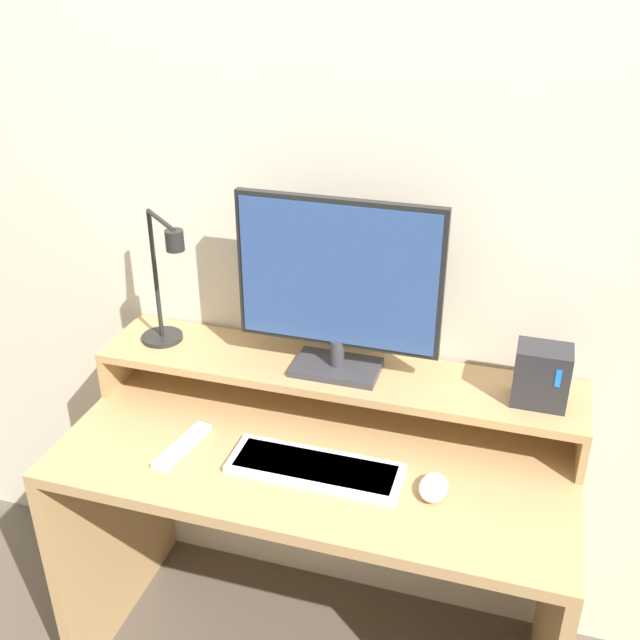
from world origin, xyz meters
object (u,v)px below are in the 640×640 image
(desk_lamp, at_px, (165,292))
(router_dock, at_px, (542,375))
(monitor, at_px, (338,284))
(mouse, at_px, (434,487))
(remote_control, at_px, (182,446))
(keyboard, at_px, (315,468))

(desk_lamp, relative_size, router_dock, 2.56)
(monitor, distance_m, mouse, 0.52)
(desk_lamp, bearing_deg, router_dock, 1.14)
(remote_control, bearing_deg, router_dock, 17.20)
(mouse, bearing_deg, desk_lamp, 163.86)
(keyboard, relative_size, remote_control, 2.06)
(remote_control, bearing_deg, monitor, 38.17)
(router_dock, distance_m, mouse, 0.36)
(desk_lamp, distance_m, router_dock, 0.95)
(keyboard, bearing_deg, desk_lamp, 154.92)
(monitor, relative_size, keyboard, 1.24)
(desk_lamp, distance_m, keyboard, 0.60)
(monitor, height_order, keyboard, monitor)
(monitor, bearing_deg, router_dock, 0.02)
(router_dock, height_order, keyboard, router_dock)
(desk_lamp, relative_size, remote_control, 1.89)
(keyboard, bearing_deg, remote_control, -178.06)
(mouse, bearing_deg, router_dock, 49.66)
(desk_lamp, bearing_deg, keyboard, -25.08)
(monitor, bearing_deg, mouse, -38.84)
(desk_lamp, xyz_separation_m, mouse, (0.75, -0.22, -0.28))
(monitor, relative_size, router_dock, 3.47)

